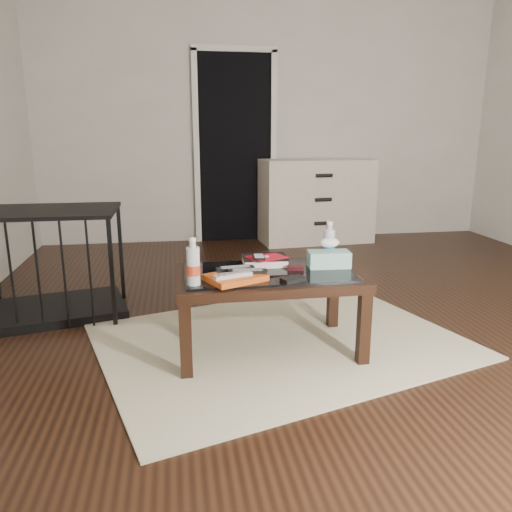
{
  "coord_description": "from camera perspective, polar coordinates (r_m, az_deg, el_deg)",
  "views": [
    {
      "loc": [
        -1.07,
        -3.03,
        1.21
      ],
      "look_at": [
        -0.65,
        -0.47,
        0.55
      ],
      "focal_mm": 35.0,
      "sensor_mm": 36.0,
      "label": 1
    }
  ],
  "objects": [
    {
      "name": "rug",
      "position": [
        2.97,
        2.77,
        -9.67
      ],
      "size": [
        2.35,
        2.01,
        0.01
      ],
      "primitive_type": "cube",
      "rotation": [
        0.0,
        0.0,
        0.29
      ],
      "color": "#B8AC8E",
      "rests_on": "ground"
    },
    {
      "name": "doorway",
      "position": [
        5.54,
        -2.4,
        12.32
      ],
      "size": [
        0.9,
        0.08,
        2.07
      ],
      "color": "black",
      "rests_on": "ground"
    },
    {
      "name": "ipod",
      "position": [
        2.77,
        0.34,
        -0.11
      ],
      "size": [
        0.07,
        0.11,
        0.02
      ],
      "primitive_type": "cube",
      "rotation": [
        0.0,
        0.0,
        -0.08
      ],
      "color": "black",
      "rests_on": "dvd_mailers"
    },
    {
      "name": "water_bottle_right",
      "position": [
        2.91,
        8.35,
        1.65
      ],
      "size": [
        0.08,
        0.08,
        0.24
      ],
      "primitive_type": "cylinder",
      "rotation": [
        0.0,
        0.0,
        -0.34
      ],
      "color": "#B5BCC1",
      "rests_on": "coffee_table"
    },
    {
      "name": "water_bottle_left",
      "position": [
        2.47,
        -7.2,
        -0.62
      ],
      "size": [
        0.08,
        0.08,
        0.24
      ],
      "primitive_type": "cylinder",
      "rotation": [
        0.0,
        0.0,
        0.18
      ],
      "color": "silver",
      "rests_on": "coffee_table"
    },
    {
      "name": "room_shell",
      "position": [
        3.24,
        10.82,
        21.31
      ],
      "size": [
        5.0,
        5.0,
        5.0
      ],
      "color": "silver",
      "rests_on": "ground"
    },
    {
      "name": "remote_black_front",
      "position": [
        2.56,
        -1.0,
        -1.74
      ],
      "size": [
        0.2,
        0.07,
        0.02
      ],
      "primitive_type": "cube",
      "rotation": [
        0.0,
        0.0,
        -0.11
      ],
      "color": "black",
      "rests_on": "magazines"
    },
    {
      "name": "remote_black_back",
      "position": [
        2.62,
        -2.39,
        -1.41
      ],
      "size": [
        0.2,
        0.07,
        0.02
      ],
      "primitive_type": "cube",
      "rotation": [
        0.0,
        0.0,
        0.11
      ],
      "color": "black",
      "rests_on": "magazines"
    },
    {
      "name": "flip_phone",
      "position": [
        2.74,
        4.54,
        -1.36
      ],
      "size": [
        0.1,
        0.07,
        0.02
      ],
      "primitive_type": "cube",
      "rotation": [
        0.0,
        0.0,
        -0.23
      ],
      "color": "black",
      "rests_on": "coffee_table"
    },
    {
      "name": "tissue_box",
      "position": [
        2.81,
        8.32,
        -0.35
      ],
      "size": [
        0.24,
        0.14,
        0.09
      ],
      "primitive_type": "cube",
      "rotation": [
        0.0,
        0.0,
        -0.07
      ],
      "color": "teal",
      "rests_on": "coffee_table"
    },
    {
      "name": "wallet",
      "position": [
        2.54,
        4.27,
        -2.68
      ],
      "size": [
        0.14,
        0.11,
        0.02
      ],
      "primitive_type": "cube",
      "rotation": [
        0.0,
        0.0,
        0.37
      ],
      "color": "black",
      "rests_on": "coffee_table"
    },
    {
      "name": "ground",
      "position": [
        3.43,
        9.56,
        -6.59
      ],
      "size": [
        5.0,
        5.0,
        0.0
      ],
      "primitive_type": "plane",
      "color": "black",
      "rests_on": "ground"
    },
    {
      "name": "coffee_table",
      "position": [
        2.73,
        1.38,
        -3.05
      ],
      "size": [
        1.0,
        0.6,
        0.46
      ],
      "color": "black",
      "rests_on": "ground"
    },
    {
      "name": "dvd_mailers",
      "position": [
        2.81,
        0.96,
        -0.12
      ],
      "size": [
        0.22,
        0.18,
        0.01
      ],
      "primitive_type": "cube",
      "rotation": [
        0.0,
        0.0,
        0.24
      ],
      "color": "red",
      "rests_on": "textbook"
    },
    {
      "name": "remote_silver",
      "position": [
        2.5,
        -2.68,
        -2.17
      ],
      "size": [
        0.21,
        0.11,
        0.02
      ],
      "primitive_type": "cube",
      "rotation": [
        0.0,
        0.0,
        0.32
      ],
      "color": "#AEAEB3",
      "rests_on": "magazines"
    },
    {
      "name": "textbook",
      "position": [
        2.84,
        1.0,
        -0.5
      ],
      "size": [
        0.26,
        0.21,
        0.05
      ],
      "primitive_type": "cube",
      "rotation": [
        0.0,
        0.0,
        -0.05
      ],
      "color": "black",
      "rests_on": "coffee_table"
    },
    {
      "name": "dresser",
      "position": [
        5.53,
        6.89,
        6.25
      ],
      "size": [
        1.23,
        0.59,
        0.9
      ],
      "rotation": [
        0.0,
        0.0,
        0.08
      ],
      "color": "silver",
      "rests_on": "ground"
    },
    {
      "name": "magazines",
      "position": [
        2.55,
        -2.38,
        -2.47
      ],
      "size": [
        0.34,
        0.31,
        0.03
      ],
      "primitive_type": "cube",
      "rotation": [
        0.0,
        0.0,
        0.42
      ],
      "color": "#C04D12",
      "rests_on": "coffee_table"
    },
    {
      "name": "pet_crate",
      "position": [
        3.58,
        -22.35,
        -2.71
      ],
      "size": [
        1.01,
        0.79,
        0.71
      ],
      "rotation": [
        0.0,
        0.0,
        0.24
      ],
      "color": "black",
      "rests_on": "ground"
    }
  ]
}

